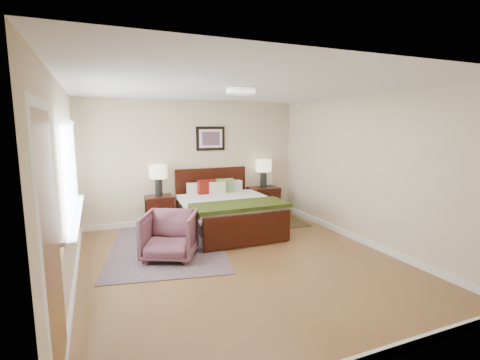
{
  "coord_description": "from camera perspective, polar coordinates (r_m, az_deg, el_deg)",
  "views": [
    {
      "loc": [
        -1.89,
        -4.51,
        1.99
      ],
      "look_at": [
        0.4,
        1.0,
        1.05
      ],
      "focal_mm": 26.0,
      "sensor_mm": 36.0,
      "label": 1
    }
  ],
  "objects": [
    {
      "name": "wall_art",
      "position": [
        7.34,
        -4.85,
        6.8
      ],
      "size": [
        0.62,
        0.05,
        0.5
      ],
      "color": "black",
      "rests_on": "back_wall"
    },
    {
      "name": "lamp_left",
      "position": [
        6.94,
        -13.27,
        0.92
      ],
      "size": [
        0.35,
        0.35,
        0.61
      ],
      "color": "black",
      "rests_on": "nightstand_left"
    },
    {
      "name": "left_wall",
      "position": [
        4.59,
        -26.76,
        -1.3
      ],
      "size": [
        0.04,
        5.0,
        2.5
      ],
      "primitive_type": "cube",
      "color": "beige",
      "rests_on": "ground"
    },
    {
      "name": "ceiling",
      "position": [
        4.92,
        0.14,
        14.89
      ],
      "size": [
        4.5,
        5.0,
        0.02
      ],
      "primitive_type": "cube",
      "color": "white",
      "rests_on": "back_wall"
    },
    {
      "name": "front_wall",
      "position": [
        2.86,
        20.02,
        -6.57
      ],
      "size": [
        4.5,
        0.04,
        2.5
      ],
      "primitive_type": "cube",
      "color": "beige",
      "rests_on": "ground"
    },
    {
      "name": "door",
      "position": [
        2.93,
        -28.45,
        -10.4
      ],
      "size": [
        0.06,
        1.0,
        2.18
      ],
      "color": "silver",
      "rests_on": "ground"
    },
    {
      "name": "right_wall",
      "position": [
        6.17,
        19.78,
        1.53
      ],
      "size": [
        0.04,
        5.0,
        2.5
      ],
      "primitive_type": "cube",
      "color": "beige",
      "rests_on": "ground"
    },
    {
      "name": "rug_navy",
      "position": [
        7.5,
        6.34,
        -6.46
      ],
      "size": [
        0.96,
        1.38,
        0.01
      ],
      "primitive_type": "cube",
      "rotation": [
        0.0,
        0.0,
        -0.06
      ],
      "color": "black",
      "rests_on": "ground"
    },
    {
      "name": "bed",
      "position": [
        6.6,
        -2.16,
        -4.11
      ],
      "size": [
        1.67,
        2.01,
        1.08
      ],
      "color": "#380E08",
      "rests_on": "ground"
    },
    {
      "name": "lamp_right",
      "position": [
        7.64,
        3.9,
        1.98
      ],
      "size": [
        0.35,
        0.35,
        0.61
      ],
      "color": "black",
      "rests_on": "nightstand_right"
    },
    {
      "name": "ceil_fixture",
      "position": [
        4.92,
        0.14,
        14.49
      ],
      "size": [
        0.44,
        0.44,
        0.08
      ],
      "color": "white",
      "rests_on": "ceiling"
    },
    {
      "name": "window",
      "position": [
        5.26,
        -25.76,
        1.36
      ],
      "size": [
        0.11,
        2.72,
        1.32
      ],
      "color": "silver",
      "rests_on": "left_wall"
    },
    {
      "name": "armchair",
      "position": [
        5.39,
        -11.47,
        -8.91
      ],
      "size": [
        1.01,
        1.02,
        0.71
      ],
      "primitive_type": "imported",
      "rotation": [
        0.0,
        0.0,
        -0.44
      ],
      "color": "brown",
      "rests_on": "ground"
    },
    {
      "name": "floor",
      "position": [
        5.28,
        0.13,
        -13.18
      ],
      "size": [
        5.0,
        5.0,
        0.0
      ],
      "primitive_type": "plane",
      "color": "brown",
      "rests_on": "ground"
    },
    {
      "name": "nightstand_right",
      "position": [
        7.74,
        3.89,
        -3.03
      ],
      "size": [
        0.64,
        0.48,
        0.64
      ],
      "color": "#380E08",
      "rests_on": "ground"
    },
    {
      "name": "rug_persian",
      "position": [
        5.94,
        -11.83,
        -10.75
      ],
      "size": [
        2.22,
        2.81,
        0.01
      ],
      "primitive_type": "cube",
      "rotation": [
        0.0,
        0.0,
        -0.19
      ],
      "color": "#0C133C",
      "rests_on": "ground"
    },
    {
      "name": "nightstand_left",
      "position": [
        7.01,
        -13.08,
        -3.6
      ],
      "size": [
        0.52,
        0.47,
        0.62
      ],
      "color": "#380E08",
      "rests_on": "ground"
    },
    {
      "name": "back_wall",
      "position": [
        7.3,
        -7.49,
        3.04
      ],
      "size": [
        4.5,
        0.04,
        2.5
      ],
      "primitive_type": "cube",
      "color": "beige",
      "rests_on": "ground"
    }
  ]
}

